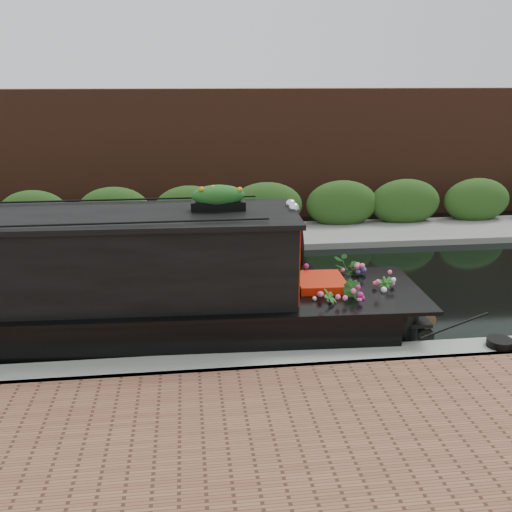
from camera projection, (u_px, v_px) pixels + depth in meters
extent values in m
plane|color=black|center=(195.00, 297.00, 11.74)|extent=(80.00, 80.00, 0.00)
cube|color=gray|center=(199.00, 377.00, 8.62)|extent=(40.00, 0.60, 0.50)
cube|color=gray|center=(192.00, 242.00, 15.72)|extent=(40.00, 2.40, 0.34)
cube|color=#264B19|center=(191.00, 233.00, 16.57)|extent=(40.00, 1.10, 2.80)
cube|color=#4D291A|center=(190.00, 216.00, 18.56)|extent=(40.00, 1.00, 8.00)
cube|color=red|center=(291.00, 253.00, 9.74)|extent=(0.13, 1.81, 1.39)
cube|color=black|center=(213.00, 269.00, 8.68)|extent=(0.93, 0.07, 0.57)
cube|color=red|center=(320.00, 292.00, 10.02)|extent=(0.86, 0.96, 0.52)
sphere|color=silver|center=(294.00, 208.00, 9.36)|extent=(0.19, 0.19, 0.19)
sphere|color=silver|center=(291.00, 204.00, 9.63)|extent=(0.19, 0.19, 0.19)
cube|color=black|center=(218.00, 206.00, 9.34)|extent=(0.90, 0.27, 0.14)
ellipsoid|color=orange|center=(218.00, 194.00, 9.28)|extent=(0.98, 0.26, 0.25)
imported|color=#235D1F|center=(329.00, 307.00, 9.27)|extent=(0.36, 0.39, 0.61)
imported|color=#235D1F|center=(352.00, 300.00, 9.49)|extent=(0.44, 0.46, 0.65)
imported|color=#235D1F|center=(351.00, 274.00, 10.70)|extent=(0.76, 0.71, 0.66)
imported|color=#235D1F|center=(384.00, 293.00, 9.91)|extent=(0.44, 0.44, 0.57)
imported|color=#235D1F|center=(305.00, 279.00, 10.59)|extent=(0.25, 0.33, 0.58)
cylinder|color=brown|center=(423.00, 316.00, 10.42)|extent=(0.31, 0.42, 0.31)
cylinder|color=black|center=(500.00, 343.00, 9.05)|extent=(0.41, 0.41, 0.12)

